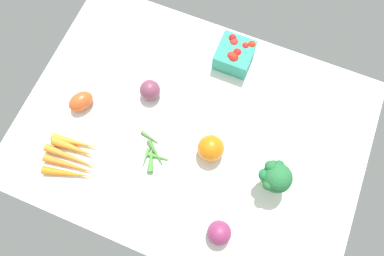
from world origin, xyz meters
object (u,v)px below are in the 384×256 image
object	(u,v)px
carrot_bunch	(73,157)
broccoli_head	(275,177)
red_onion_center	(150,90)
bell_pepper_orange	(211,148)
berry_basket	(235,54)
red_onion_near_basket	(219,233)
roma_tomato	(81,101)
okra_pile	(153,154)

from	to	relation	value
carrot_bunch	broccoli_head	bearing A→B (deg)	15.19
broccoli_head	red_onion_center	size ratio (longest dim) A/B	1.96
bell_pepper_orange	carrot_bunch	bearing A→B (deg)	-155.09
broccoli_head	red_onion_center	world-z (taller)	broccoli_head
red_onion_center	berry_basket	size ratio (longest dim) A/B	0.58
red_onion_center	red_onion_near_basket	xyz separation A→B (cm)	(34.66, -31.30, 0.14)
roma_tomato	bell_pepper_orange	world-z (taller)	bell_pepper_orange
broccoli_head	bell_pepper_orange	size ratio (longest dim) A/B	1.52
bell_pepper_orange	carrot_bunch	xyz separation A→B (cm)	(-36.84, -17.11, -2.84)
okra_pile	broccoli_head	world-z (taller)	broccoli_head
roma_tomato	carrot_bunch	size ratio (longest dim) A/B	0.44
broccoli_head	red_onion_center	xyz separation A→B (cm)	(-43.20, 12.29, -4.80)
carrot_bunch	red_onion_center	bearing A→B (deg)	65.06
roma_tomato	okra_pile	bearing A→B (deg)	106.21
berry_basket	carrot_bunch	size ratio (longest dim) A/B	0.62
red_onion_near_basket	bell_pepper_orange	bearing A→B (deg)	116.85
red_onion_near_basket	broccoli_head	bearing A→B (deg)	65.81
red_onion_near_basket	carrot_bunch	world-z (taller)	red_onion_near_basket
berry_basket	broccoli_head	bearing A→B (deg)	-55.24
red_onion_near_basket	bell_pepper_orange	distance (cm)	23.47
bell_pepper_orange	red_onion_near_basket	bearing A→B (deg)	-63.15
red_onion_center	roma_tomato	bearing A→B (deg)	-148.19
broccoli_head	red_onion_near_basket	size ratio (longest dim) A/B	1.88
okra_pile	red_onion_center	distance (cm)	19.96
okra_pile	red_onion_center	world-z (taller)	red_onion_center
broccoli_head	roma_tomato	bearing A→B (deg)	179.05
okra_pile	red_onion_center	size ratio (longest dim) A/B	2.00
okra_pile	berry_basket	distance (cm)	40.59
roma_tomato	red_onion_center	distance (cm)	21.39
bell_pepper_orange	berry_basket	bearing A→B (deg)	97.40
bell_pepper_orange	carrot_bunch	world-z (taller)	bell_pepper_orange
broccoli_head	carrot_bunch	bearing A→B (deg)	-164.81
okra_pile	bell_pepper_orange	world-z (taller)	bell_pepper_orange
red_onion_center	berry_basket	xyz separation A→B (cm)	(19.96, 21.19, 0.59)
okra_pile	bell_pepper_orange	xyz separation A→B (cm)	(15.23, 7.36, 3.32)
bell_pepper_orange	roma_tomato	bearing A→B (deg)	-178.79
bell_pepper_orange	berry_basket	distance (cm)	31.83
broccoli_head	bell_pepper_orange	bearing A→B (deg)	174.30
bell_pepper_orange	berry_basket	world-z (taller)	bell_pepper_orange
red_onion_near_basket	okra_pile	bearing A→B (deg)	152.28
carrot_bunch	okra_pile	bearing A→B (deg)	24.27
red_onion_center	carrot_bunch	xyz separation A→B (cm)	(-12.78, -27.48, -1.91)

